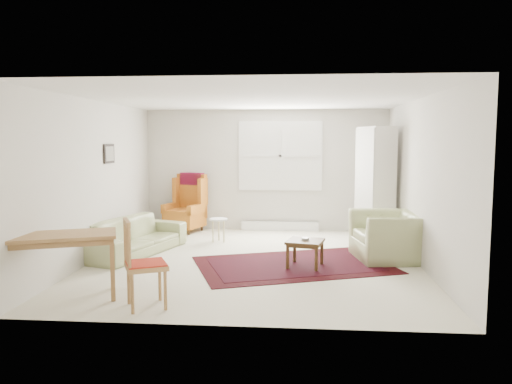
# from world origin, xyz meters

# --- Properties ---
(room) EXTENTS (5.04, 5.54, 2.51)m
(room) POSITION_xyz_m (0.02, 0.21, 1.26)
(room) COLOR beige
(room) RESTS_ON ground
(rug) EXTENTS (3.26, 2.66, 0.03)m
(rug) POSITION_xyz_m (0.61, -0.22, 0.01)
(rug) COLOR black
(rug) RESTS_ON ground
(sofa) EXTENTS (1.36, 2.16, 0.81)m
(sofa) POSITION_xyz_m (-2.02, 0.33, 0.41)
(sofa) COLOR #9BA36D
(sofa) RESTS_ON ground
(armchair) EXTENTS (1.17, 1.29, 0.89)m
(armchair) POSITION_xyz_m (2.10, 0.30, 0.44)
(armchair) COLOR #9BA36D
(armchair) RESTS_ON ground
(wingback_chair) EXTENTS (0.89, 0.92, 1.20)m
(wingback_chair) POSITION_xyz_m (-1.64, 2.35, 0.60)
(wingback_chair) COLOR #B5651B
(wingback_chair) RESTS_ON ground
(coffee_table) EXTENTS (0.61, 0.61, 0.41)m
(coffee_table) POSITION_xyz_m (0.78, -0.32, 0.21)
(coffee_table) COLOR #462E15
(coffee_table) RESTS_ON ground
(stool) EXTENTS (0.43, 0.43, 0.44)m
(stool) POSITION_xyz_m (-0.79, 1.40, 0.22)
(stool) COLOR white
(stool) RESTS_ON ground
(cabinet) EXTENTS (0.66, 0.94, 2.12)m
(cabinet) POSITION_xyz_m (2.10, 1.77, 1.06)
(cabinet) COLOR silver
(cabinet) RESTS_ON ground
(desk) EXTENTS (1.37, 1.02, 0.78)m
(desk) POSITION_xyz_m (-2.10, -2.04, 0.39)
(desk) COLOR #9C713F
(desk) RESTS_ON ground
(desk_chair) EXTENTS (0.59, 0.59, 1.01)m
(desk_chair) POSITION_xyz_m (-1.02, -2.25, 0.50)
(desk_chair) COLOR #9C713F
(desk_chair) RESTS_ON ground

